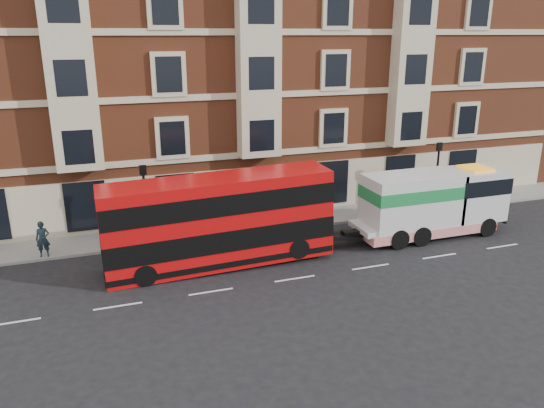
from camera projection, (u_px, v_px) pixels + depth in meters
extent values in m
plane|color=black|center=(295.00, 279.00, 24.77)|extent=(120.00, 120.00, 0.00)
cube|color=slate|center=(249.00, 225.00, 31.49)|extent=(90.00, 3.00, 0.15)
cube|color=brown|center=(222.00, 63.00, 35.63)|extent=(45.00, 12.00, 18.00)
cylinder|color=black|center=(146.00, 209.00, 27.81)|extent=(0.14, 0.14, 4.00)
cube|color=black|center=(143.00, 170.00, 27.16)|extent=(0.35, 0.15, 0.50)
cylinder|color=black|center=(436.00, 179.00, 33.42)|extent=(0.14, 0.14, 4.00)
cube|color=black|center=(439.00, 146.00, 32.77)|extent=(0.35, 0.15, 0.50)
cube|color=red|center=(219.00, 221.00, 25.56)|extent=(11.01, 2.46, 4.32)
cube|color=black|center=(219.00, 233.00, 25.76)|extent=(11.05, 2.52, 1.03)
cube|color=black|center=(218.00, 199.00, 25.21)|extent=(11.05, 2.52, 0.98)
cylinder|color=black|center=(145.00, 275.00, 23.95)|extent=(1.02, 0.31, 1.02)
cylinder|color=black|center=(140.00, 257.00, 25.95)|extent=(1.02, 0.31, 1.02)
cylinder|color=black|center=(299.00, 248.00, 26.19)|extent=(1.02, 0.31, 1.02)
cylinder|color=black|center=(283.00, 233.00, 28.18)|extent=(1.02, 0.31, 1.02)
cube|color=silver|center=(428.00, 220.00, 29.72)|extent=(8.84, 2.26, 0.29)
cube|color=silver|center=(473.00, 194.00, 30.22)|extent=(3.14, 2.46, 2.85)
cube|color=silver|center=(412.00, 200.00, 28.95)|extent=(5.31, 2.46, 2.85)
cube|color=#1B7B3B|center=(413.00, 191.00, 28.79)|extent=(5.36, 2.50, 0.69)
cube|color=red|center=(425.00, 226.00, 29.77)|extent=(7.86, 2.52, 0.54)
cylinder|color=black|center=(487.00, 227.00, 29.83)|extent=(1.08, 0.34, 1.08)
cylinder|color=black|center=(461.00, 215.00, 31.82)|extent=(1.08, 0.34, 1.08)
cylinder|color=black|center=(421.00, 236.00, 28.48)|extent=(1.08, 0.39, 1.08)
cylinder|color=black|center=(399.00, 223.00, 30.47)|extent=(1.08, 0.39, 1.08)
cylinder|color=black|center=(399.00, 239.00, 28.05)|extent=(1.08, 0.39, 1.08)
cylinder|color=black|center=(378.00, 225.00, 30.05)|extent=(1.08, 0.39, 1.08)
imported|color=#182831|center=(43.00, 239.00, 26.60)|extent=(0.69, 0.46, 1.85)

